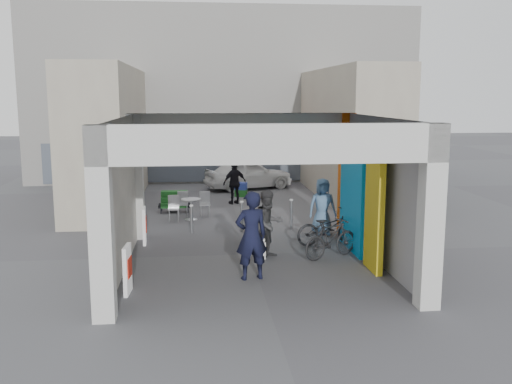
{
  "coord_description": "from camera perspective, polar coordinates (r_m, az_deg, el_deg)",
  "views": [
    {
      "loc": [
        -1.33,
        -13.95,
        3.99
      ],
      "look_at": [
        0.26,
        1.0,
        1.44
      ],
      "focal_mm": 40.0,
      "sensor_mm": 36.0,
      "label": 1
    }
  ],
  "objects": [
    {
      "name": "plaza_bldg_left",
      "position": [
        21.74,
        -14.51,
        5.4
      ],
      "size": [
        2.0,
        9.0,
        5.0
      ],
      "primitive_type": "cube",
      "color": "#A69F8A",
      "rests_on": "ground"
    },
    {
      "name": "bollard_right",
      "position": [
        17.05,
        3.53,
        -2.32
      ],
      "size": [
        0.09,
        0.09,
        0.93
      ],
      "primitive_type": "cylinder",
      "color": "gray",
      "rests_on": "ground"
    },
    {
      "name": "bollard_center",
      "position": [
        16.87,
        -1.43,
        -2.48
      ],
      "size": [
        0.09,
        0.09,
        0.9
      ],
      "primitive_type": "cylinder",
      "color": "gray",
      "rests_on": "ground"
    },
    {
      "name": "far_building",
      "position": [
        27.98,
        -3.4,
        9.62
      ],
      "size": [
        18.0,
        4.08,
        8.0
      ],
      "color": "white",
      "rests_on": "ground"
    },
    {
      "name": "border_collie",
      "position": [
        14.19,
        0.62,
        -5.59
      ],
      "size": [
        0.24,
        0.48,
        0.66
      ],
      "rotation": [
        0.0,
        0.0,
        -0.26
      ],
      "color": "black",
      "rests_on": "ground"
    },
    {
      "name": "bicycle_rear",
      "position": [
        14.28,
        7.52,
        -4.63
      ],
      "size": [
        1.66,
        1.16,
        0.98
      ],
      "primitive_type": "imported",
      "rotation": [
        0.0,
        0.0,
        2.05
      ],
      "color": "black",
      "rests_on": "ground"
    },
    {
      "name": "produce_stand",
      "position": [
        19.9,
        -8.15,
        -1.19
      ],
      "size": [
        1.09,
        0.59,
        0.72
      ],
      "rotation": [
        0.0,
        0.0,
        -0.27
      ],
      "color": "black",
      "rests_on": "ground"
    },
    {
      "name": "man_crates",
      "position": [
        21.14,
        -2.15,
        0.93
      ],
      "size": [
        1.01,
        0.73,
        1.59
      ],
      "primitive_type": "imported",
      "rotation": [
        0.0,
        0.0,
        3.56
      ],
      "color": "black",
      "rests_on": "ground"
    },
    {
      "name": "plaza_bldg_right",
      "position": [
        22.28,
        9.15,
        5.68
      ],
      "size": [
        2.0,
        9.0,
        5.0
      ],
      "primitive_type": "cube",
      "color": "#A69F8A",
      "rests_on": "ground"
    },
    {
      "name": "white_van",
      "position": [
        24.6,
        -0.76,
        1.81
      ],
      "size": [
        4.06,
        2.63,
        1.28
      ],
      "primitive_type": "imported",
      "rotation": [
        0.0,
        0.0,
        1.89
      ],
      "color": "white",
      "rests_on": "ground"
    },
    {
      "name": "crate_stack",
      "position": [
        22.76,
        -1.51,
        0.25
      ],
      "size": [
        0.53,
        0.47,
        0.56
      ],
      "rotation": [
        0.0,
        0.0,
        -0.31
      ],
      "color": "#18561D",
      "rests_on": "ground"
    },
    {
      "name": "cafe_set",
      "position": [
        18.87,
        -6.84,
        -1.73
      ],
      "size": [
        1.37,
        1.1,
        0.83
      ],
      "rotation": [
        0.0,
        0.0,
        -0.02
      ],
      "color": "#A7A8AD",
      "rests_on": "ground"
    },
    {
      "name": "bicycle_front",
      "position": [
        15.53,
        7.23,
        -3.5
      ],
      "size": [
        1.93,
        1.07,
        0.96
      ],
      "primitive_type": "imported",
      "rotation": [
        0.0,
        0.0,
        1.82
      ],
      "color": "black",
      "rests_on": "ground"
    },
    {
      "name": "man_back_turned",
      "position": [
        14.14,
        1.24,
        -3.22
      ],
      "size": [
        1.02,
        0.95,
        1.69
      ],
      "primitive_type": "imported",
      "rotation": [
        0.0,
        0.0,
        0.48
      ],
      "color": "#38383B",
      "rests_on": "ground"
    },
    {
      "name": "advert_board_near",
      "position": [
        11.95,
        -12.72,
        -7.56
      ],
      "size": [
        0.14,
        0.55,
        1.0
      ],
      "rotation": [
        0.0,
        0.0,
        -0.08
      ],
      "color": "silver",
      "rests_on": "ground"
    },
    {
      "name": "ground",
      "position": [
        14.57,
        -0.61,
        -6.25
      ],
      "size": [
        90.0,
        90.0,
        0.0
      ],
      "primitive_type": "plane",
      "color": "#4E4E53",
      "rests_on": "ground"
    },
    {
      "name": "arcade_canopy",
      "position": [
        13.37,
        2.01,
        2.38
      ],
      "size": [
        6.4,
        6.45,
        6.4
      ],
      "color": "beige",
      "rests_on": "ground"
    },
    {
      "name": "man_with_dog",
      "position": [
        12.43,
        -0.47,
        -4.38
      ],
      "size": [
        0.79,
        0.6,
        1.96
      ],
      "primitive_type": "imported",
      "rotation": [
        0.0,
        0.0,
        3.34
      ],
      "color": "black",
      "rests_on": "ground"
    },
    {
      "name": "man_elderly",
      "position": [
        16.6,
        6.66,
        -1.45
      ],
      "size": [
        0.82,
        0.55,
        1.64
      ],
      "primitive_type": "imported",
      "rotation": [
        0.0,
        0.0,
        0.03
      ],
      "color": "#5982AE",
      "rests_on": "ground"
    },
    {
      "name": "bollard_left",
      "position": [
        16.83,
        -6.46,
        -2.72
      ],
      "size": [
        0.09,
        0.09,
        0.81
      ],
      "primitive_type": "cylinder",
      "color": "gray",
      "rests_on": "ground"
    },
    {
      "name": "advert_board_far",
      "position": [
        15.77,
        -11.09,
        -3.31
      ],
      "size": [
        0.13,
        0.55,
        1.0
      ],
      "rotation": [
        0.0,
        0.0,
        0.06
      ],
      "color": "silver",
      "rests_on": "ground"
    }
  ]
}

